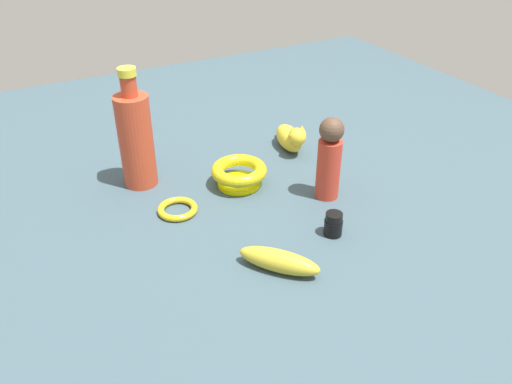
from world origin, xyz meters
The scene contains 8 objects.
ground centered at (0.00, 0.00, 0.00)m, with size 2.00×2.00×0.00m, color #384C56.
banana centered at (-0.05, -0.19, 0.02)m, with size 0.15×0.04×0.04m, color gold.
bowl centered at (0.02, 0.11, 0.03)m, with size 0.13×0.13×0.05m.
person_figure_adult centered at (0.17, -0.02, 0.09)m, with size 0.06×0.06×0.19m.
nail_polish_jar centered at (0.10, -0.14, 0.02)m, with size 0.04×0.04×0.05m.
bangle centered at (-0.15, 0.07, 0.01)m, with size 0.08×0.08×0.01m, color gold.
cat_figurine centered at (0.21, 0.21, 0.04)m, with size 0.07×0.15×0.08m.
bottle_tall centered at (-0.18, 0.23, 0.11)m, with size 0.08×0.08×0.27m.
Camera 1 is at (-0.43, -0.80, 0.62)m, focal length 36.31 mm.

